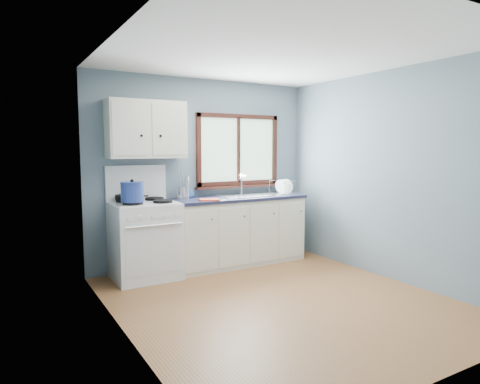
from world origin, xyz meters
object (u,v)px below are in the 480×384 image
base_cabinets (237,234)px  thermos (186,188)px  gas_range (145,238)px  dish_rack (285,190)px  skillet (127,197)px  utensil_crock (182,192)px  stockpot (132,192)px  sink (249,200)px

base_cabinets → thermos: thermos is taller
gas_range → dish_rack: gas_range is taller
base_cabinets → skillet: (-1.47, 0.13, 0.58)m
gas_range → thermos: gas_range is taller
utensil_crock → dish_rack: size_ratio=0.87×
stockpot → thermos: size_ratio=1.16×
stockpot → skillet: bearing=87.3°
stockpot → sink: bearing=5.4°
utensil_crock → thermos: 0.09m
stockpot → dish_rack: stockpot is taller
gas_range → skillet: (-0.17, 0.15, 0.49)m
sink → stockpot: bearing=-174.6°
base_cabinets → stockpot: size_ratio=5.59×
gas_range → skillet: 0.54m
sink → utensil_crock: size_ratio=2.10×
sink → utensil_crock: (-0.92, 0.16, 0.14)m
sink → skillet: sink is taller
base_cabinets → thermos: (-0.69, 0.12, 0.65)m
base_cabinets → stockpot: 1.63m
base_cabinets → dish_rack: bearing=2.1°
gas_range → dish_rack: bearing=1.3°
thermos → dish_rack: bearing=-3.6°
sink → dish_rack: (0.63, 0.03, 0.11)m
gas_range → thermos: (0.61, 0.14, 0.57)m
skillet → thermos: 0.78m
gas_range → stockpot: size_ratio=4.11×
sink → gas_range: bearing=-179.3°
base_cabinets → dish_rack: (0.81, 0.03, 0.56)m
sink → stockpot: stockpot is taller
utensil_crock → sink: bearing=-9.7°
base_cabinets → thermos: bearing=169.9°
base_cabinets → thermos: size_ratio=6.47×
stockpot → thermos: 0.84m
base_cabinets → sink: 0.48m
skillet → thermos: (0.78, -0.01, 0.08)m
base_cabinets → utensil_crock: utensil_crock is taller
gas_range → utensil_crock: gas_range is taller
skillet → sink: bearing=-1.5°
dish_rack → stockpot: bearing=168.5°
gas_range → utensil_crock: size_ratio=3.40×
base_cabinets → thermos: 0.96m
skillet → gas_range: bearing=-38.6°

